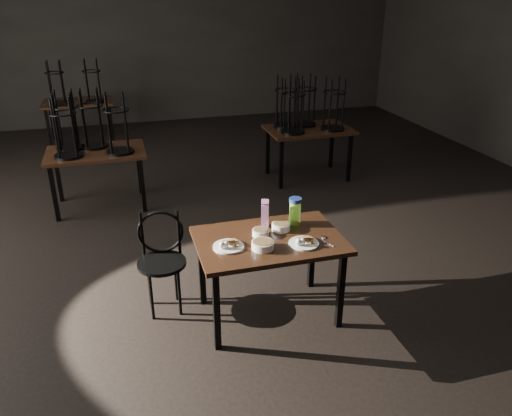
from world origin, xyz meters
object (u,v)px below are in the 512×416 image
object	(u,v)px
main_table	(269,247)
juice_carton	(265,214)
bentwood_chair	(162,254)
water_bottle	(295,211)

from	to	relation	value
main_table	juice_carton	distance (m)	0.30
main_table	bentwood_chair	bearing A→B (deg)	155.30
water_bottle	bentwood_chair	size ratio (longest dim) A/B	0.27
juice_carton	main_table	bearing A→B (deg)	-97.90
water_bottle	juice_carton	bearing A→B (deg)	174.41
juice_carton	bentwood_chair	world-z (taller)	juice_carton
main_table	water_bottle	world-z (taller)	water_bottle
water_bottle	bentwood_chair	bearing A→B (deg)	170.63
juice_carton	bentwood_chair	xyz separation A→B (m)	(-0.88, 0.16, -0.34)
main_table	juice_carton	bearing A→B (deg)	82.10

